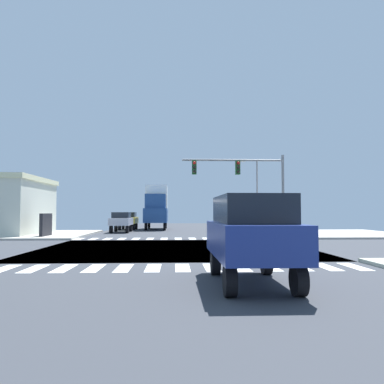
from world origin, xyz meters
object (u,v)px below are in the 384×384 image
(sedan_queued_2, at_px, (128,219))
(box_truck_leading_1, at_px, (157,206))
(sedan_middle_4, at_px, (121,220))
(street_lamp, at_px, (254,188))
(traffic_signal_mast, at_px, (243,176))
(suv_outer_3, at_px, (251,231))

(sedan_queued_2, xyz_separation_m, box_truck_leading_1, (3.00, 0.77, 1.45))
(sedan_queued_2, xyz_separation_m, sedan_middle_4, (0.00, -5.54, 0.00))
(street_lamp, height_order, sedan_queued_2, street_lamp)
(sedan_queued_2, height_order, sedan_middle_4, same)
(sedan_queued_2, distance_m, sedan_middle_4, 5.54)
(box_truck_leading_1, bearing_deg, street_lamp, 154.26)
(box_truck_leading_1, bearing_deg, sedan_middle_4, 64.58)
(traffic_signal_mast, xyz_separation_m, sedan_middle_4, (-9.93, 8.87, -3.41))
(traffic_signal_mast, height_order, box_truck_leading_1, traffic_signal_mast)
(sedan_middle_4, distance_m, suv_outer_3, 27.57)
(street_lamp, distance_m, sedan_queued_2, 13.93)
(traffic_signal_mast, relative_size, sedan_middle_4, 1.74)
(traffic_signal_mast, xyz_separation_m, sedan_queued_2, (-9.93, 14.41, -3.41))
(sedan_middle_4, height_order, suv_outer_3, suv_outer_3)
(traffic_signal_mast, relative_size, suv_outer_3, 1.63)
(suv_outer_3, bearing_deg, box_truck_leading_1, 96.92)
(street_lamp, height_order, sedan_middle_4, street_lamp)
(traffic_signal_mast, height_order, sedan_middle_4, traffic_signal_mast)
(box_truck_leading_1, relative_size, sedan_middle_4, 1.67)
(street_lamp, xyz_separation_m, sedan_middle_4, (-12.94, -1.52, -3.21))
(traffic_signal_mast, xyz_separation_m, suv_outer_3, (-2.93, -17.80, -3.13))
(street_lamp, bearing_deg, suv_outer_3, -101.90)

